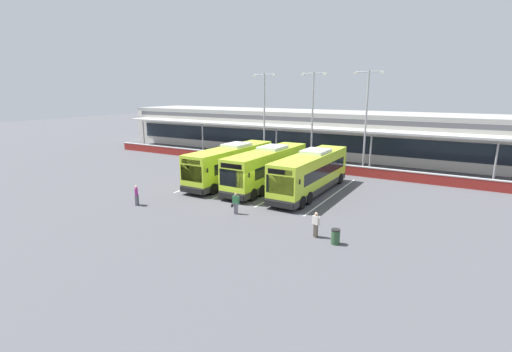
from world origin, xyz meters
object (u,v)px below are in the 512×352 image
at_px(coach_bus_leftmost, 231,165).
at_px(litter_bin, 336,237).
at_px(pedestrian_child, 316,224).
at_px(lamp_post_centre, 312,113).
at_px(coach_bus_left_centre, 267,168).
at_px(coach_bus_centre, 311,173).
at_px(pedestrian_in_dark_coat, 137,195).
at_px(lamp_post_west, 264,112).
at_px(lamp_post_east, 366,116).
at_px(pedestrian_with_handbag, 236,203).

relative_size(coach_bus_leftmost, litter_bin, 13.08).
height_order(pedestrian_child, lamp_post_centre, lamp_post_centre).
xyz_separation_m(coach_bus_left_centre, coach_bus_centre, (4.37, 0.01, 0.00)).
bearing_deg(coach_bus_left_centre, pedestrian_in_dark_coat, -120.96).
bearing_deg(lamp_post_west, pedestrian_in_dark_coat, -89.10).
bearing_deg(pedestrian_in_dark_coat, lamp_post_east, 59.04).
bearing_deg(lamp_post_east, coach_bus_left_centre, -120.95).
distance_m(pedestrian_with_handbag, lamp_post_west, 21.73).
xyz_separation_m(coach_bus_centre, lamp_post_east, (1.92, 10.47, 4.50)).
height_order(coach_bus_centre, pedestrian_with_handbag, coach_bus_centre).
relative_size(coach_bus_leftmost, lamp_post_west, 1.11).
bearing_deg(pedestrian_child, coach_bus_centre, 114.07).
xyz_separation_m(coach_bus_leftmost, lamp_post_east, (10.24, 10.73, 4.50)).
xyz_separation_m(coach_bus_leftmost, coach_bus_left_centre, (3.95, 0.24, 0.00)).
height_order(coach_bus_left_centre, pedestrian_child, coach_bus_left_centre).
relative_size(coach_bus_left_centre, lamp_post_centre, 1.11).
xyz_separation_m(lamp_post_west, lamp_post_east, (12.85, -0.63, 0.00)).
height_order(lamp_post_centre, litter_bin, lamp_post_centre).
bearing_deg(lamp_post_west, litter_bin, -51.67).
height_order(coach_bus_centre, lamp_post_west, lamp_post_west).
bearing_deg(pedestrian_with_handbag, coach_bus_leftmost, 125.83).
xyz_separation_m(coach_bus_left_centre, pedestrian_child, (8.56, -9.39, -0.91)).
bearing_deg(pedestrian_child, litter_bin, -16.39).
distance_m(pedestrian_child, lamp_post_east, 20.72).
relative_size(coach_bus_left_centre, pedestrian_in_dark_coat, 7.51).
bearing_deg(pedestrian_child, lamp_post_east, 96.53).
bearing_deg(coach_bus_centre, lamp_post_west, 134.52).
distance_m(coach_bus_centre, pedestrian_in_dark_coat, 14.85).
distance_m(coach_bus_leftmost, lamp_post_west, 12.49).
xyz_separation_m(lamp_post_west, litter_bin, (16.54, -20.92, -5.82)).
distance_m(lamp_post_west, lamp_post_centre, 6.33).
height_order(pedestrian_in_dark_coat, lamp_post_west, lamp_post_west).
height_order(pedestrian_in_dark_coat, lamp_post_east, lamp_post_east).
relative_size(coach_bus_centre, lamp_post_centre, 1.11).
relative_size(pedestrian_in_dark_coat, lamp_post_east, 0.15).
xyz_separation_m(pedestrian_with_handbag, pedestrian_in_dark_coat, (-8.01, -2.17, 0.02)).
relative_size(coach_bus_left_centre, litter_bin, 13.08).
bearing_deg(lamp_post_west, coach_bus_left_centre, -59.47).
height_order(pedestrian_with_handbag, pedestrian_in_dark_coat, same).
distance_m(coach_bus_centre, litter_bin, 11.39).
distance_m(lamp_post_centre, litter_bin, 24.28).
xyz_separation_m(pedestrian_with_handbag, litter_bin, (8.19, -1.61, -0.39)).
bearing_deg(coach_bus_leftmost, pedestrian_in_dark_coat, -102.64).
bearing_deg(lamp_post_centre, coach_bus_centre, -68.08).
relative_size(pedestrian_in_dark_coat, pedestrian_child, 1.00).
distance_m(lamp_post_west, litter_bin, 27.30).
bearing_deg(litter_bin, coach_bus_centre, 119.78).
xyz_separation_m(lamp_post_centre, lamp_post_east, (6.52, -0.95, 0.00)).
height_order(coach_bus_left_centre, litter_bin, coach_bus_left_centre).
xyz_separation_m(pedestrian_in_dark_coat, lamp_post_centre, (5.99, 21.80, 5.42)).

